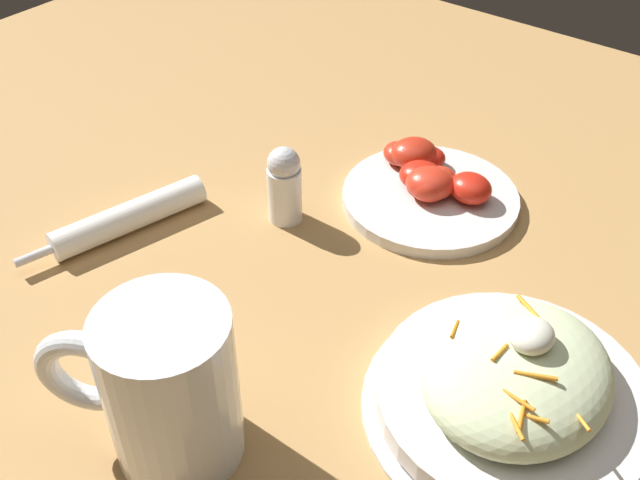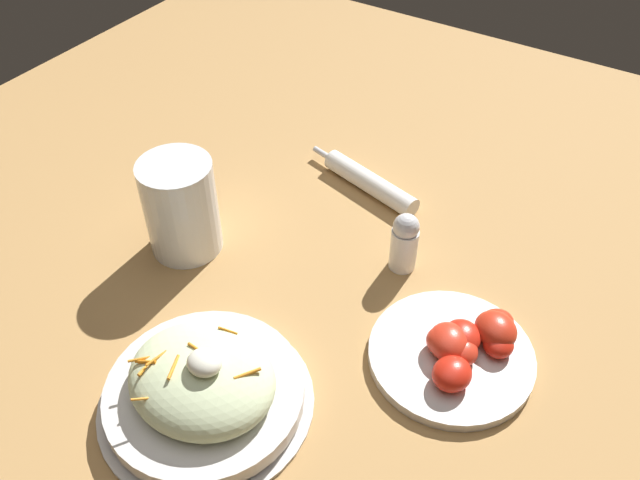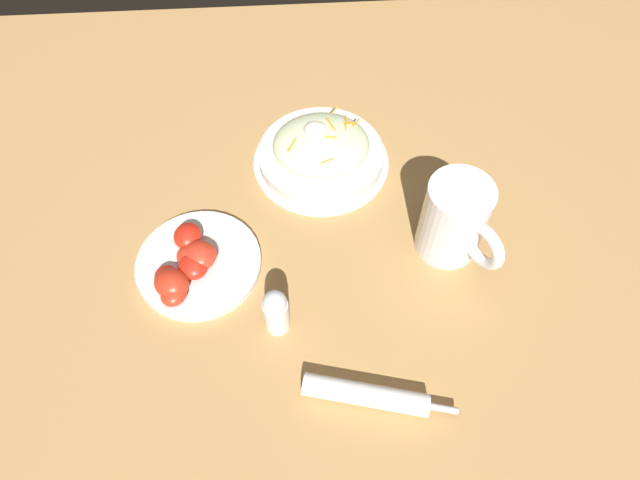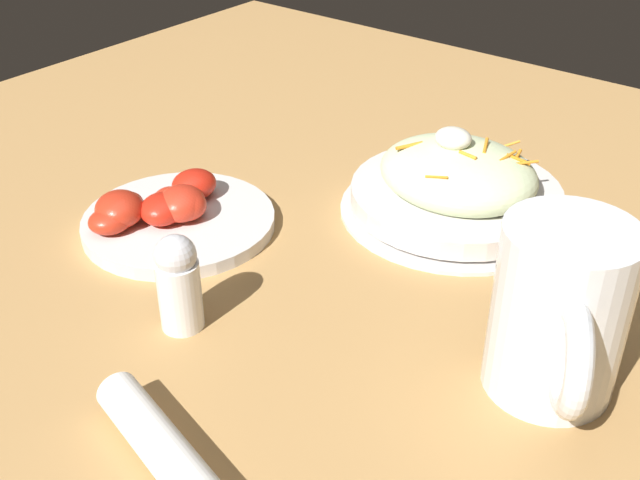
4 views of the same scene
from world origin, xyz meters
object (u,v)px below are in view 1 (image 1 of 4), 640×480
Objects in this scene: beer_mug at (168,393)px; tomato_plate at (429,186)px; salad_plate at (513,387)px; napkin_roll at (127,218)px; salt_shaker at (284,184)px.

tomato_plate is (0.38, 0.02, -0.05)m from beer_mug.
tomato_plate is at bearing 44.41° from salad_plate.
napkin_roll is 0.16m from salt_shaker.
beer_mug reaches higher than napkin_roll.
salad_plate is 1.67× the size of beer_mug.
beer_mug is 0.29m from salt_shaker.
beer_mug is at bearing -177.34° from tomato_plate.
napkin_roll is 1.06× the size of tomato_plate.
salad_plate is 0.28m from tomato_plate.
salad_plate is 0.41m from napkin_roll.
salt_shaker is (0.26, 0.12, -0.02)m from beer_mug.
napkin_roll is at bearing 94.53° from salad_plate.
salad_plate is 1.23× the size of tomato_plate.
salt_shaker is (0.11, -0.11, 0.03)m from napkin_roll.
salt_shaker is at bearing 74.75° from salad_plate.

